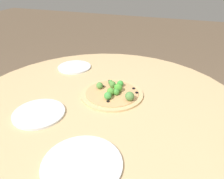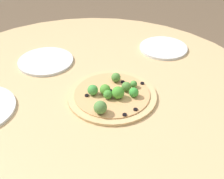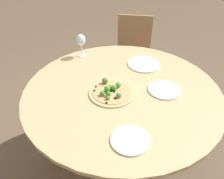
% 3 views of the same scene
% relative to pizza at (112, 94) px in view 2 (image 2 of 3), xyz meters
% --- Properties ---
extents(dining_table, '(1.32, 1.32, 0.76)m').
position_rel_pizza_xyz_m(dining_table, '(-0.02, -0.08, -0.08)').
color(dining_table, tan).
rests_on(dining_table, ground_plane).
extents(pizza, '(0.30, 0.30, 0.06)m').
position_rel_pizza_xyz_m(pizza, '(0.00, 0.00, 0.00)').
color(pizza, tan).
rests_on(pizza, dining_table).
extents(plate_far, '(0.20, 0.20, 0.01)m').
position_rel_pizza_xyz_m(plate_far, '(-0.34, 0.23, -0.01)').
color(plate_far, silver).
rests_on(plate_far, dining_table).
extents(plate_side, '(0.22, 0.22, 0.01)m').
position_rel_pizza_xyz_m(plate_side, '(-0.24, -0.26, -0.01)').
color(plate_side, silver).
rests_on(plate_side, dining_table).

